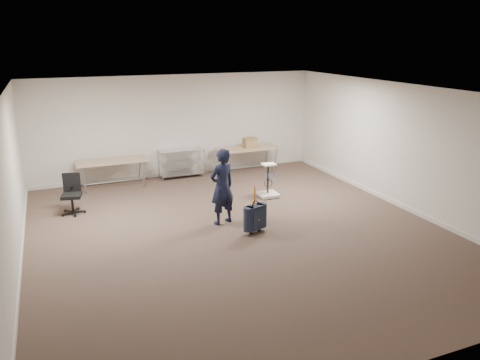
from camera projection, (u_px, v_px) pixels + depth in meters
name	position (u px, v px, depth m)	size (l,w,h in m)	color
ground	(238.00, 232.00, 9.41)	(9.00, 9.00, 0.00)	#4C392E
room_shell	(215.00, 207.00, 10.62)	(8.00, 9.00, 9.00)	silver
folding_table_left	(112.00, 162.00, 12.02)	(1.80, 0.75, 0.73)	tan
folding_table_right	(248.00, 149.00, 13.40)	(1.80, 0.75, 0.73)	tan
wire_shelf	(181.00, 162.00, 13.00)	(1.22, 0.47, 0.80)	silver
person	(222.00, 187.00, 9.63)	(0.59, 0.38, 1.61)	black
suitcase	(255.00, 217.00, 9.27)	(0.40, 0.31, 0.98)	black
office_chair	(72.00, 202.00, 10.35)	(0.54, 0.54, 0.89)	black
equipment_cart	(268.00, 188.00, 11.44)	(0.47, 0.47, 0.84)	beige
cardboard_box	(250.00, 143.00, 13.37)	(0.37, 0.28, 0.28)	#A5764D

